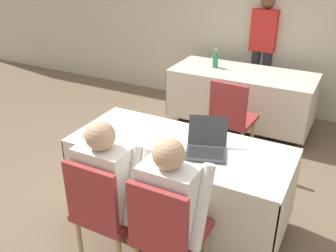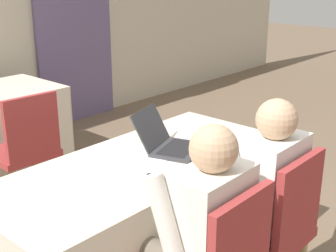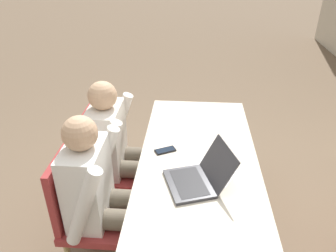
# 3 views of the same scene
# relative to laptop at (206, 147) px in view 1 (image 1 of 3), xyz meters

# --- Properties ---
(ground_plane) EXTENTS (24.00, 24.00, 0.00)m
(ground_plane) POSITION_rel_laptop_xyz_m (-0.23, 0.01, -0.78)
(ground_plane) COLOR brown
(wall_back) EXTENTS (12.00, 0.06, 2.70)m
(wall_back) POSITION_rel_laptop_xyz_m (-0.23, 2.76, 0.57)
(wall_back) COLOR beige
(wall_back) RESTS_ON ground_plane
(conference_table_near) EXTENTS (1.77, 0.77, 0.73)m
(conference_table_near) POSITION_rel_laptop_xyz_m (-0.23, 0.01, -0.22)
(conference_table_near) COLOR beige
(conference_table_near) RESTS_ON ground_plane
(conference_table_far) EXTENTS (1.77, 0.77, 0.73)m
(conference_table_far) POSITION_rel_laptop_xyz_m (-0.35, 2.04, -0.22)
(conference_table_far) COLOR beige
(conference_table_far) RESTS_ON ground_plane
(laptop) EXTENTS (0.40, 0.43, 0.23)m
(laptop) POSITION_rel_laptop_xyz_m (0.00, 0.00, 0.00)
(laptop) COLOR #333338
(laptop) RESTS_ON conference_table_near
(cell_phone) EXTENTS (0.12, 0.15, 0.01)m
(cell_phone) POSITION_rel_laptop_xyz_m (-0.32, -0.22, -0.04)
(cell_phone) COLOR black
(cell_phone) RESTS_ON conference_table_near
(paper_beside_laptop) EXTENTS (0.23, 0.31, 0.00)m
(paper_beside_laptop) POSITION_rel_laptop_xyz_m (-0.86, 0.00, -0.04)
(paper_beside_laptop) COLOR white
(paper_beside_laptop) RESTS_ON conference_table_near
(paper_centre_table) EXTENTS (0.33, 0.36, 0.00)m
(paper_centre_table) POSITION_rel_laptop_xyz_m (-0.13, 0.08, -0.04)
(paper_centre_table) COLOR white
(paper_centre_table) RESTS_ON conference_table_near
(water_bottle) EXTENTS (0.07, 0.07, 0.23)m
(water_bottle) POSITION_rel_laptop_xyz_m (-0.73, 2.06, 0.06)
(water_bottle) COLOR #288456
(water_bottle) RESTS_ON conference_table_far
(chair_near_left) EXTENTS (0.44, 0.44, 0.90)m
(chair_near_left) POSITION_rel_laptop_xyz_m (-0.48, -0.68, -0.28)
(chair_near_left) COLOR tan
(chair_near_left) RESTS_ON ground_plane
(chair_near_right) EXTENTS (0.44, 0.44, 0.90)m
(chair_near_right) POSITION_rel_laptop_xyz_m (0.02, -0.68, -0.28)
(chair_near_right) COLOR tan
(chair_near_right) RESTS_ON ground_plane
(chair_far_spare) EXTENTS (0.47, 0.47, 0.90)m
(chair_far_spare) POSITION_rel_laptop_xyz_m (-0.20, 1.23, -0.28)
(chair_far_spare) COLOR tan
(chair_far_spare) RESTS_ON ground_plane
(person_checkered_shirt) EXTENTS (0.50, 0.52, 1.16)m
(person_checkered_shirt) POSITION_rel_laptop_xyz_m (-0.48, -0.58, -0.12)
(person_checkered_shirt) COLOR #665B4C
(person_checkered_shirt) RESTS_ON ground_plane
(person_white_shirt) EXTENTS (0.50, 0.52, 1.16)m
(person_white_shirt) POSITION_rel_laptop_xyz_m (0.02, -0.58, -0.12)
(person_white_shirt) COLOR #665B4C
(person_white_shirt) RESTS_ON ground_plane
(person_red_shirt) EXTENTS (0.35, 0.22, 1.59)m
(person_red_shirt) POSITION_rel_laptop_xyz_m (-0.30, 2.73, 0.13)
(person_red_shirt) COLOR #33333D
(person_red_shirt) RESTS_ON ground_plane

